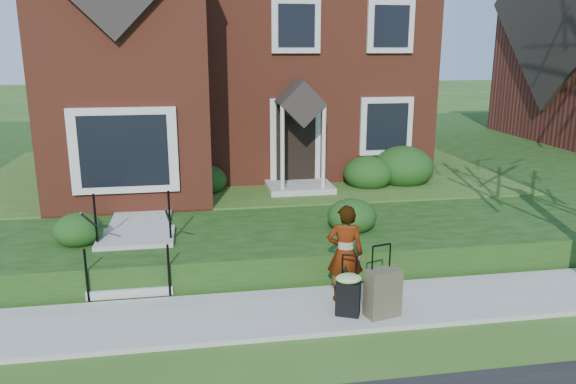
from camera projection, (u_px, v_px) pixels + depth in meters
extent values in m
plane|color=#2D5119|center=(288.00, 314.00, 8.86)|extent=(120.00, 120.00, 0.00)
cube|color=#9E9B93|center=(288.00, 312.00, 8.85)|extent=(60.00, 1.60, 0.08)
cube|color=#16330D|center=(348.00, 158.00, 19.83)|extent=(44.00, 20.00, 0.60)
cube|color=#9E9B93|center=(147.00, 200.00, 13.07)|extent=(1.20, 6.00, 0.06)
cube|color=brown|center=(235.00, 73.00, 17.58)|extent=(10.00, 8.00, 5.40)
cube|color=brown|center=(126.00, 84.00, 12.55)|extent=(3.60, 2.40, 5.40)
cube|color=silver|center=(125.00, 150.00, 11.77)|extent=(2.20, 0.30, 1.80)
cube|color=black|center=(296.00, 146.00, 14.31)|extent=(1.00, 0.12, 2.10)
cube|color=black|center=(386.00, 126.00, 14.59)|extent=(1.40, 0.10, 1.50)
cube|color=#9E9B93|center=(131.00, 290.00, 9.37)|extent=(1.40, 0.30, 0.15)
cube|color=#9E9B93|center=(132.00, 275.00, 9.62)|extent=(1.40, 0.30, 0.15)
cube|color=#9E9B93|center=(133.00, 260.00, 9.87)|extent=(1.40, 0.30, 0.15)
cube|color=#9E9B93|center=(134.00, 247.00, 10.12)|extent=(1.40, 0.30, 0.15)
cube|color=#9E9B93|center=(137.00, 237.00, 10.65)|extent=(1.40, 0.80, 0.15)
cylinder|color=black|center=(87.00, 275.00, 9.03)|extent=(0.04, 0.04, 0.90)
cylinder|color=black|center=(95.00, 218.00, 10.03)|extent=(0.04, 0.04, 0.90)
cylinder|color=black|center=(169.00, 270.00, 9.24)|extent=(0.04, 0.04, 0.90)
cylinder|color=black|center=(170.00, 215.00, 10.24)|extent=(0.04, 0.04, 0.90)
ellipsoid|color=#103710|center=(83.00, 180.00, 13.15)|extent=(1.36, 1.36, 0.95)
ellipsoid|color=#103710|center=(204.00, 177.00, 13.86)|extent=(1.10, 1.10, 0.77)
ellipsoid|color=#103710|center=(368.00, 170.00, 14.39)|extent=(1.27, 1.27, 0.89)
ellipsoid|color=#103710|center=(403.00, 163.00, 14.72)|extent=(1.59, 1.59, 1.11)
ellipsoid|color=#103710|center=(78.00, 226.00, 10.26)|extent=(0.89, 0.89, 0.62)
ellipsoid|color=#103710|center=(352.00, 213.00, 11.02)|extent=(0.97, 0.97, 0.68)
imported|color=#999999|center=(345.00, 253.00, 8.99)|extent=(0.66, 0.52, 1.61)
cube|color=black|center=(348.00, 299.00, 8.61)|extent=(0.42, 0.33, 0.55)
cylinder|color=black|center=(349.00, 257.00, 8.43)|extent=(0.21, 0.12, 0.03)
cylinder|color=black|center=(342.00, 270.00, 8.47)|extent=(0.02, 0.02, 0.41)
cylinder|color=black|center=(356.00, 269.00, 8.50)|extent=(0.02, 0.02, 0.41)
cylinder|color=black|center=(340.00, 314.00, 8.65)|extent=(0.06, 0.07, 0.06)
cylinder|color=black|center=(356.00, 312.00, 8.69)|extent=(0.06, 0.07, 0.06)
ellipsoid|color=#9DBD6C|center=(349.00, 278.00, 8.52)|extent=(0.50, 0.47, 0.13)
cube|color=#4E4A34|center=(383.00, 293.00, 8.57)|extent=(0.58, 0.42, 0.75)
cylinder|color=black|center=(385.00, 247.00, 8.38)|extent=(0.31, 0.11, 0.03)
cylinder|color=black|center=(375.00, 259.00, 8.40)|extent=(0.02, 0.02, 0.37)
cylinder|color=black|center=(394.00, 258.00, 8.45)|extent=(0.02, 0.02, 0.37)
cylinder|color=black|center=(371.00, 314.00, 8.63)|extent=(0.05, 0.07, 0.06)
cylinder|color=black|center=(393.00, 312.00, 8.69)|extent=(0.05, 0.07, 0.06)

